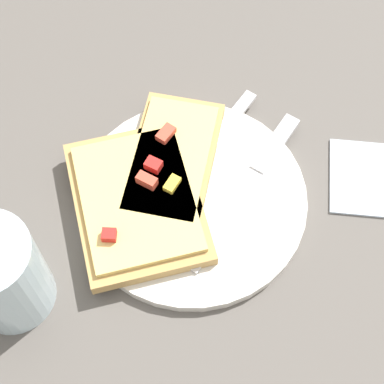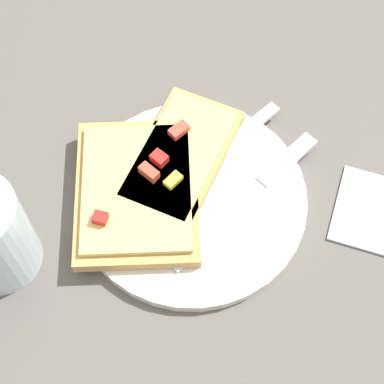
{
  "view_description": "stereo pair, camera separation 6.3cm",
  "coord_description": "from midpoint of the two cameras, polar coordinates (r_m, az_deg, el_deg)",
  "views": [
    {
      "loc": [
        0.03,
        -0.29,
        0.58
      ],
      "look_at": [
        0.0,
        0.0,
        0.02
      ],
      "focal_mm": 60.0,
      "sensor_mm": 36.0,
      "label": 1
    },
    {
      "loc": [
        0.09,
        -0.28,
        0.58
      ],
      "look_at": [
        0.0,
        0.0,
        0.02
      ],
      "focal_mm": 60.0,
      "sensor_mm": 36.0,
      "label": 2
    }
  ],
  "objects": [
    {
      "name": "crumb_scatter",
      "position": [
        0.62,
        3.24,
        -2.53
      ],
      "size": [
        0.04,
        0.12,
        0.01
      ],
      "color": "#AB794E",
      "rests_on": "plate"
    },
    {
      "name": "ground_plane",
      "position": [
        0.65,
        2.76,
        -1.17
      ],
      "size": [
        4.0,
        4.0,
        0.0
      ],
      "primitive_type": "plane",
      "color": "#56514C"
    },
    {
      "name": "pizza_slice_corner",
      "position": [
        0.65,
        1.65,
        2.78
      ],
      "size": [
        0.1,
        0.16,
        0.03
      ],
      "rotation": [
        0.0,
        0.0,
        4.61
      ],
      "color": "tan",
      "rests_on": "plate"
    },
    {
      "name": "knife",
      "position": [
        0.64,
        8.45,
        0.03
      ],
      "size": [
        0.11,
        0.19,
        0.01
      ],
      "rotation": [
        0.0,
        0.0,
        4.23
      ],
      "color": "silver",
      "rests_on": "plate"
    },
    {
      "name": "plate",
      "position": [
        0.64,
        2.79,
        -0.93
      ],
      "size": [
        0.23,
        0.23,
        0.01
      ],
      "color": "silver",
      "rests_on": "ground"
    },
    {
      "name": "fork",
      "position": [
        0.65,
        3.15,
        1.68
      ],
      "size": [
        0.12,
        0.19,
        0.01
      ],
      "rotation": [
        0.0,
        0.0,
        4.21
      ],
      "color": "silver",
      "rests_on": "plate"
    },
    {
      "name": "pizza_slice_main",
      "position": [
        0.63,
        -2.09,
        -0.15
      ],
      "size": [
        0.17,
        0.19,
        0.03
      ],
      "rotation": [
        0.0,
        0.0,
        1.93
      ],
      "color": "tan",
      "rests_on": "plate"
    }
  ]
}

